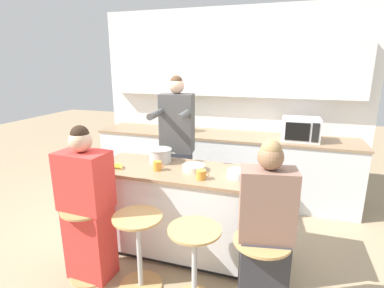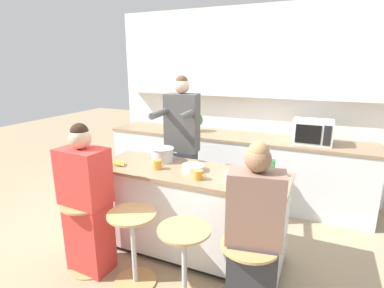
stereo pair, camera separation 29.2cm
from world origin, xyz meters
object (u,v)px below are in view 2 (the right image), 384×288
object	(u,v)px
cooking_pot	(163,154)
banana_bunch	(119,163)
bar_stool_rightmost	(248,278)
coffee_cup_near	(157,165)
person_wrapped_blanket	(87,204)
bar_stool_center_left	(133,242)
potted_plant	(195,121)
kitchen_island	(189,212)
person_seated_near	(253,246)
microwave	(312,132)
person_cooking	(182,153)
juice_carton	(271,168)
fruit_bowl	(235,176)
coffee_cup_far	(198,175)
bar_stool_center_right	(184,260)
bar_stool_leftmost	(87,230)

from	to	relation	value
cooking_pot	banana_bunch	size ratio (longest dim) A/B	1.97
bar_stool_rightmost	coffee_cup_near	xyz separation A→B (m)	(-1.07, 0.56, 0.54)
coffee_cup_near	person_wrapped_blanket	bearing A→B (deg)	-130.38
bar_stool_center_left	potted_plant	bearing A→B (deg)	98.69
kitchen_island	cooking_pot	xyz separation A→B (m)	(-0.38, 0.15, 0.52)
person_seated_near	banana_bunch	distance (m)	1.59
potted_plant	microwave	bearing A→B (deg)	-1.82
person_cooking	juice_carton	world-z (taller)	person_cooking
juice_carton	cooking_pot	bearing A→B (deg)	-178.82
fruit_bowl	banana_bunch	world-z (taller)	fruit_bowl
person_cooking	coffee_cup_far	size ratio (longest dim) A/B	14.85
bar_stool_center_right	cooking_pot	world-z (taller)	cooking_pot
coffee_cup_near	juice_carton	distance (m)	1.09
kitchen_island	coffee_cup_far	world-z (taller)	coffee_cup_far
coffee_cup_near	coffee_cup_far	size ratio (longest dim) A/B	0.94
bar_stool_leftmost	juice_carton	xyz separation A→B (m)	(1.52, 0.80, 0.58)
banana_bunch	person_seated_near	bearing A→B (deg)	-17.09
fruit_bowl	microwave	size ratio (longest dim) A/B	0.42
bar_stool_center_left	person_seated_near	size ratio (longest dim) A/B	0.48
bar_stool_rightmost	juice_carton	distance (m)	1.01
bar_stool_center_right	cooking_pot	bearing A→B (deg)	128.08
kitchen_island	coffee_cup_near	distance (m)	0.59
banana_bunch	potted_plant	size ratio (longest dim) A/B	0.60
bar_stool_rightmost	banana_bunch	bearing A→B (deg)	161.43
bar_stool_center_right	microwave	size ratio (longest dim) A/B	1.45
cooking_pot	fruit_bowl	distance (m)	0.88
bar_stool_center_left	microwave	world-z (taller)	microwave
bar_stool_leftmost	bar_stool_center_right	bearing A→B (deg)	-1.81
person_cooking	coffee_cup_far	bearing A→B (deg)	-60.86
bar_stool_leftmost	banana_bunch	world-z (taller)	banana_bunch
bar_stool_rightmost	potted_plant	distance (m)	2.65
person_cooking	person_wrapped_blanket	world-z (taller)	person_cooking
bar_stool_center_left	coffee_cup_far	bearing A→B (deg)	45.77
kitchen_island	coffee_cup_far	xyz separation A→B (m)	(0.17, -0.18, 0.49)
kitchen_island	coffee_cup_near	world-z (taller)	coffee_cup_near
person_cooking	banana_bunch	distance (m)	0.79
person_seated_near	coffee_cup_near	xyz separation A→B (m)	(-1.08, 0.53, 0.30)
bar_stool_leftmost	coffee_cup_far	distance (m)	1.17
person_cooking	potted_plant	size ratio (longest dim) A/B	6.37
person_seated_near	juice_carton	world-z (taller)	person_seated_near
coffee_cup_far	microwave	size ratio (longest dim) A/B	0.25
kitchen_island	coffee_cup_far	bearing A→B (deg)	-47.52
cooking_pot	microwave	distance (m)	1.94
person_cooking	person_seated_near	distance (m)	1.62
person_seated_near	potted_plant	size ratio (longest dim) A/B	5.07
bar_stool_center_left	cooking_pot	distance (m)	0.96
person_wrapped_blanket	potted_plant	xyz separation A→B (m)	(0.17, 2.13, 0.41)
bar_stool_center_left	fruit_bowl	xyz separation A→B (m)	(0.73, 0.58, 0.53)
person_wrapped_blanket	person_seated_near	xyz separation A→B (m)	(1.53, 0.00, -0.03)
person_seated_near	microwave	world-z (taller)	person_seated_near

